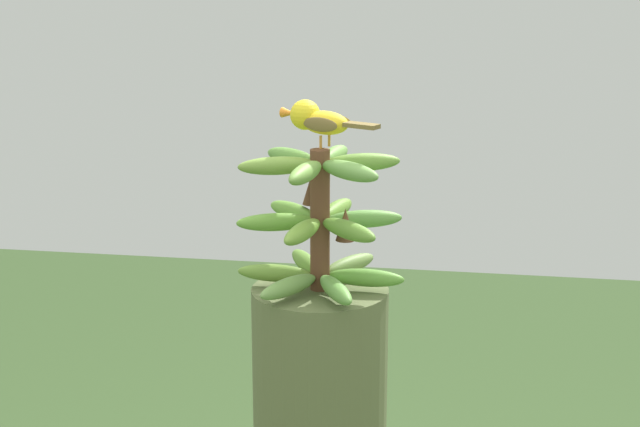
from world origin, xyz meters
TOP-DOWN VIEW (x-y plane):
  - banana_bunch at (0.00, 0.00)m, footprint 0.32×0.31m
  - perched_bird at (-0.01, 0.03)m, footprint 0.20×0.10m

SIDE VIEW (x-z plane):
  - banana_bunch at x=0.00m, z-range 1.24..1.51m
  - perched_bird at x=-0.01m, z-range 1.52..1.60m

